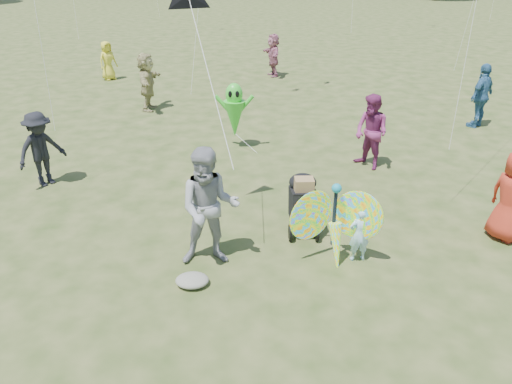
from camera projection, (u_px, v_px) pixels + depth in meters
ground at (268, 301)px, 7.50m from camera, size 160.00×160.00×0.00m
child_girl at (359, 235)px, 8.30m from camera, size 0.40×0.30×0.99m
adult_man at (209, 208)px, 8.03m from camera, size 1.05×0.85×2.04m
grey_bag at (192, 280)px, 7.84m from camera, size 0.53×0.43×0.17m
crowd_a at (512, 196)px, 8.80m from camera, size 0.87×0.98×1.68m
crowd_b at (41, 149)px, 10.89m from camera, size 1.16×1.24×1.68m
crowd_c at (481, 96)px, 14.52m from camera, size 1.12×1.07×1.87m
crowd_d at (147, 82)px, 16.11m from camera, size 0.61×1.73×1.85m
crowd_e at (371, 132)px, 11.74m from camera, size 1.06×1.10×1.79m
crowd_g at (108, 61)px, 19.98m from camera, size 0.86×0.88×1.52m
crowd_j at (273, 55)px, 20.52m from camera, size 0.89×1.67×1.72m
jogging_stroller at (303, 200)px, 9.17m from camera, size 0.55×1.07×1.09m
butterfly_kite at (335, 225)px, 8.18m from camera, size 1.74×0.75×1.63m
alien_kite at (234, 113)px, 12.90m from camera, size 1.12×0.69×1.74m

